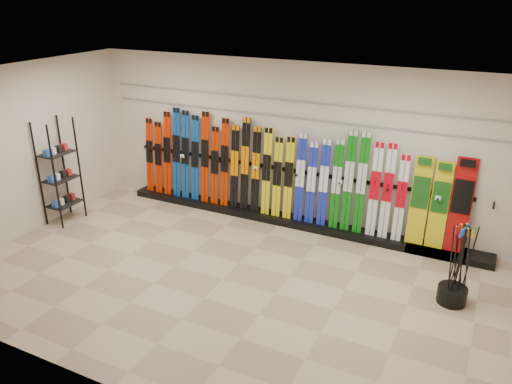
% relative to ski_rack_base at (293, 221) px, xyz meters
% --- Properties ---
extents(floor, '(8.00, 8.00, 0.00)m').
position_rel_ski_rack_base_xyz_m(floor, '(-0.22, -2.28, -0.06)').
color(floor, '#9E886D').
rests_on(floor, ground).
extents(back_wall, '(8.00, 0.00, 8.00)m').
position_rel_ski_rack_base_xyz_m(back_wall, '(-0.22, 0.22, 1.44)').
color(back_wall, beige).
rests_on(back_wall, floor).
extents(left_wall, '(0.00, 5.00, 5.00)m').
position_rel_ski_rack_base_xyz_m(left_wall, '(-4.22, -2.28, 1.44)').
color(left_wall, beige).
rests_on(left_wall, floor).
extents(ceiling, '(8.00, 8.00, 0.00)m').
position_rel_ski_rack_base_xyz_m(ceiling, '(-0.22, -2.28, 2.94)').
color(ceiling, silver).
rests_on(ceiling, back_wall).
extents(ski_rack_base, '(8.00, 0.40, 0.12)m').
position_rel_ski_rack_base_xyz_m(ski_rack_base, '(0.00, 0.00, 0.00)').
color(ski_rack_base, black).
rests_on(ski_rack_base, floor).
extents(skis, '(5.37, 0.19, 1.84)m').
position_rel_ski_rack_base_xyz_m(skis, '(-0.69, 0.03, 0.90)').
color(skis, '#C32000').
rests_on(skis, ski_rack_base).
extents(snowboards, '(0.95, 0.24, 1.57)m').
position_rel_ski_rack_base_xyz_m(snowboards, '(2.56, 0.08, 0.82)').
color(snowboards, gold).
rests_on(snowboards, ski_rack_base).
extents(accessory_rack, '(0.40, 0.60, 1.98)m').
position_rel_ski_rack_base_xyz_m(accessory_rack, '(-3.97, -1.76, 0.93)').
color(accessory_rack, black).
rests_on(accessory_rack, floor).
extents(pole_bin, '(0.41, 0.41, 0.25)m').
position_rel_ski_rack_base_xyz_m(pole_bin, '(2.99, -1.37, 0.07)').
color(pole_bin, black).
rests_on(pole_bin, floor).
extents(ski_poles, '(0.32, 0.34, 1.18)m').
position_rel_ski_rack_base_xyz_m(ski_poles, '(3.02, -1.34, 0.55)').
color(ski_poles, black).
rests_on(ski_poles, pole_bin).
extents(slatwall_rail_0, '(7.60, 0.02, 0.03)m').
position_rel_ski_rack_base_xyz_m(slatwall_rail_0, '(-0.22, 0.20, 1.94)').
color(slatwall_rail_0, gray).
rests_on(slatwall_rail_0, back_wall).
extents(slatwall_rail_1, '(7.60, 0.02, 0.03)m').
position_rel_ski_rack_base_xyz_m(slatwall_rail_1, '(-0.22, 0.20, 2.24)').
color(slatwall_rail_1, gray).
rests_on(slatwall_rail_1, back_wall).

